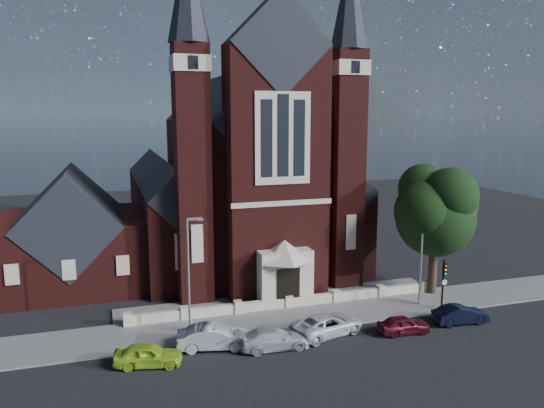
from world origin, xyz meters
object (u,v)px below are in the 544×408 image
(car_silver_a, at_px, (214,337))
(street_tree, at_px, (439,213))
(church, at_px, (236,178))
(car_lime_van, at_px, (148,355))
(car_white_suv, at_px, (327,324))
(traffic_signal, at_px, (444,278))
(street_lamp_right, at_px, (423,248))
(car_navy, at_px, (460,315))
(parish_hall, at_px, (72,239))
(street_lamp_left, at_px, (190,269))
(car_dark_red, at_px, (404,325))
(car_silver_b, at_px, (274,339))

(car_silver_a, bearing_deg, street_tree, -66.00)
(church, bearing_deg, car_lime_van, -115.97)
(street_tree, height_order, car_white_suv, street_tree)
(traffic_signal, relative_size, car_white_suv, 0.77)
(street_lamp_right, height_order, car_white_suv, street_lamp_right)
(traffic_signal, bearing_deg, car_lime_van, -174.12)
(street_lamp_right, distance_m, car_silver_a, 17.63)
(car_lime_van, relative_size, car_navy, 1.00)
(car_white_suv, bearing_deg, parish_hall, 28.97)
(parish_hall, xyz_separation_m, car_lime_van, (4.90, -17.85, -3.33))
(church, distance_m, parish_hall, 17.26)
(street_tree, distance_m, car_navy, 8.73)
(car_silver_a, bearing_deg, parish_hall, 39.66)
(street_lamp_left, bearing_deg, street_lamp_right, 0.00)
(church, distance_m, street_tree, 21.38)
(street_tree, bearing_deg, traffic_signal, -115.95)
(car_dark_red, bearing_deg, traffic_signal, -56.99)
(street_lamp_right, bearing_deg, parish_hall, 151.78)
(street_tree, distance_m, street_lamp_right, 3.84)
(car_dark_red, relative_size, car_navy, 0.91)
(car_silver_a, height_order, car_navy, car_silver_a)
(car_silver_a, bearing_deg, car_dark_red, -85.90)
(street_tree, height_order, street_lamp_left, street_tree)
(parish_hall, relative_size, car_dark_red, 3.36)
(church, bearing_deg, street_tree, -53.83)
(church, xyz_separation_m, street_tree, (12.60, -17.23, -1.23))
(car_silver_b, bearing_deg, car_silver_a, 74.98)
(car_lime_van, bearing_deg, car_white_suv, -73.07)
(street_tree, xyz_separation_m, car_white_suv, (-11.70, -4.64, -6.24))
(car_silver_b, bearing_deg, church, -5.68)
(street_lamp_right, distance_m, car_white_suv, 10.40)
(car_silver_b, distance_m, car_dark_red, 9.18)
(street_lamp_right, height_order, car_silver_a, street_lamp_right)
(car_silver_a, distance_m, car_white_suv, 7.80)
(street_lamp_right, bearing_deg, car_lime_van, -169.70)
(car_silver_b, height_order, car_white_suv, car_white_suv)
(street_tree, bearing_deg, parish_hall, 156.74)
(car_navy, bearing_deg, parish_hall, 60.66)
(street_lamp_left, height_order, street_lamp_right, same)
(church, bearing_deg, street_lamp_right, -61.96)
(street_lamp_left, distance_m, car_silver_b, 7.26)
(car_dark_red, bearing_deg, street_lamp_right, -39.33)
(parish_hall, relative_size, street_tree, 1.14)
(car_lime_van, bearing_deg, street_lamp_right, -67.17)
(street_lamp_right, relative_size, car_silver_b, 1.76)
(car_navy, bearing_deg, street_lamp_left, 82.42)
(parish_hall, xyz_separation_m, traffic_signal, (27.00, -15.57, -1.43))
(parish_hall, height_order, car_silver_a, parish_hall)
(street_lamp_left, bearing_deg, church, 67.34)
(car_dark_red, bearing_deg, church, 18.72)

